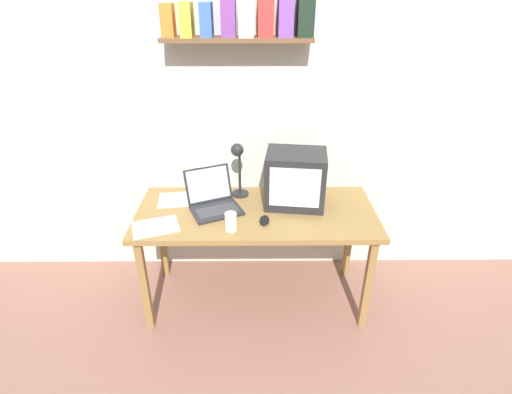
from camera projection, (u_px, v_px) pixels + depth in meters
name	position (u px, v px, depth m)	size (l,w,h in m)	color
ground_plane	(256.00, 297.00, 2.89)	(12.00, 12.00, 0.00)	#8F6153
back_wall	(255.00, 100.00, 2.65)	(5.60, 0.24, 2.60)	beige
corner_desk	(256.00, 220.00, 2.57)	(1.52, 0.66, 0.72)	olive
crt_monitor	(295.00, 179.00, 2.54)	(0.41, 0.33, 0.36)	#232326
laptop	(213.00, 199.00, 2.55)	(0.40, 0.40, 0.23)	#232326
desk_lamp	(238.00, 162.00, 2.58)	(0.11, 0.15, 0.39)	#232326
juice_glass	(231.00, 223.00, 2.32)	(0.07, 0.07, 0.11)	white
computer_mouse	(264.00, 220.00, 2.41)	(0.07, 0.11, 0.03)	black
loose_paper_near_laptop	(181.00, 199.00, 2.67)	(0.31, 0.23, 0.00)	silver
open_notebook	(155.00, 227.00, 2.37)	(0.31, 0.27, 0.00)	white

